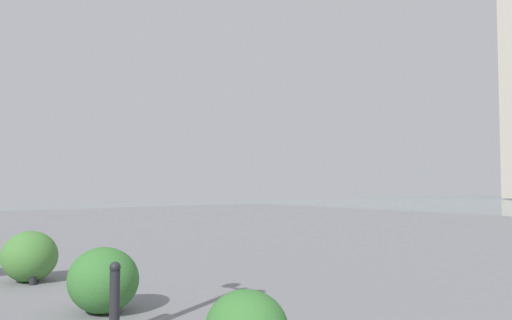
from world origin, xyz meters
name	(u,v)px	position (x,y,z in m)	size (l,w,h in m)	color
bollard_near	(115,296)	(6.03, -0.78, 0.44)	(0.13, 0.13, 0.84)	#232328
bollard_mid	(33,263)	(9.63, -0.74, 0.38)	(0.13, 0.13, 0.73)	#232328
shrub_low	(103,280)	(7.06, -1.02, 0.44)	(1.04, 0.94, 0.88)	#387533
shrub_round	(30,256)	(9.97, -0.75, 0.45)	(1.06, 0.96, 0.90)	#477F38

